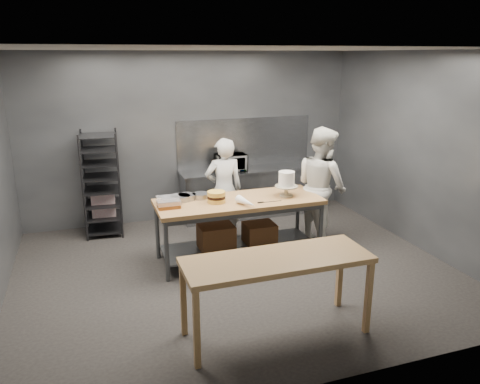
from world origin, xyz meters
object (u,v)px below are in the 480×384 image
at_px(microwave, 231,162).
at_px(layer_cake, 216,197).
at_px(work_table, 237,222).
at_px(near_counter, 277,265).
at_px(speed_rack, 102,185).
at_px(chef_right, 321,186).
at_px(chef_behind, 224,190).
at_px(frosted_cake_stand, 287,181).

relative_size(microwave, layer_cake, 2.11).
bearing_deg(work_table, microwave, 75.14).
bearing_deg(near_counter, speed_rack, 113.19).
bearing_deg(microwave, chef_right, -58.34).
height_order(speed_rack, chef_behind, speed_rack).
height_order(microwave, frosted_cake_stand, frosted_cake_stand).
bearing_deg(speed_rack, layer_cake, -49.24).
distance_m(work_table, microwave, 1.91).
bearing_deg(frosted_cake_stand, layer_cake, 178.08).
xyz_separation_m(microwave, layer_cake, (-0.79, -1.81, -0.05)).
distance_m(near_counter, layer_cake, 1.98).
height_order(speed_rack, microwave, speed_rack).
height_order(near_counter, frosted_cake_stand, frosted_cake_stand).
bearing_deg(chef_right, layer_cake, 87.54).
relative_size(work_table, microwave, 4.43).
relative_size(work_table, layer_cake, 9.34).
bearing_deg(chef_behind, chef_right, 158.62).
bearing_deg(chef_right, microwave, 22.67).
height_order(chef_behind, frosted_cake_stand, chef_behind).
distance_m(work_table, near_counter, 2.01).
xyz_separation_m(work_table, layer_cake, (-0.32, -0.02, 0.43)).
bearing_deg(frosted_cake_stand, microwave, 98.43).
bearing_deg(chef_right, near_counter, 133.22).
xyz_separation_m(chef_right, microwave, (-0.99, 1.60, 0.11)).
height_order(chef_right, microwave, chef_right).
xyz_separation_m(near_counter, microwave, (0.70, 3.77, 0.24)).
bearing_deg(speed_rack, work_table, -43.48).
xyz_separation_m(chef_right, layer_cake, (-1.78, -0.20, 0.06)).
distance_m(microwave, layer_cake, 1.97).
relative_size(chef_right, microwave, 3.47).
height_order(work_table, chef_behind, chef_behind).
relative_size(near_counter, chef_right, 1.06).
distance_m(work_table, layer_cake, 0.53).
xyz_separation_m(chef_behind, microwave, (0.43, 0.97, 0.21)).
bearing_deg(chef_behind, speed_rack, -23.14).
distance_m(near_counter, frosted_cake_stand, 2.19).
relative_size(near_counter, speed_rack, 1.14).
bearing_deg(microwave, near_counter, -100.45).
bearing_deg(chef_behind, microwave, -111.26).
height_order(near_counter, speed_rack, speed_rack).
xyz_separation_m(speed_rack, chef_right, (3.27, -1.52, 0.08)).
relative_size(speed_rack, chef_behind, 1.04).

